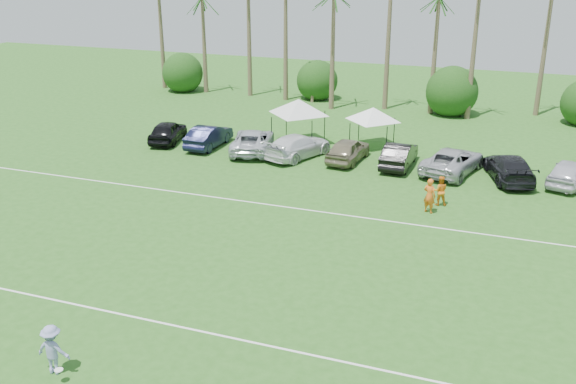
% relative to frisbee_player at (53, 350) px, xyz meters
% --- Properties ---
extents(ground, '(120.00, 120.00, 0.00)m').
position_rel_frisbee_player_xyz_m(ground, '(1.65, 1.67, -0.85)').
color(ground, '#275B1B').
rests_on(ground, ground).
extents(field_lines, '(80.00, 12.10, 0.01)m').
position_rel_frisbee_player_xyz_m(field_lines, '(1.65, 9.67, -0.84)').
color(field_lines, white).
rests_on(field_lines, ground).
extents(palm_tree_0, '(2.40, 2.40, 8.90)m').
position_rel_frisbee_player_xyz_m(palm_tree_0, '(-20.35, 39.67, 6.63)').
color(palm_tree_0, brown).
rests_on(palm_tree_0, ground).
extents(palm_tree_1, '(2.40, 2.40, 9.90)m').
position_rel_frisbee_player_xyz_m(palm_tree_1, '(-15.35, 39.67, 7.51)').
color(palm_tree_1, brown).
rests_on(palm_tree_1, ground).
extents(palm_tree_4, '(2.40, 2.40, 8.90)m').
position_rel_frisbee_player_xyz_m(palm_tree_4, '(-2.35, 39.67, 6.63)').
color(palm_tree_4, brown).
rests_on(palm_tree_4, ground).
extents(palm_tree_5, '(2.40, 2.40, 9.90)m').
position_rel_frisbee_player_xyz_m(palm_tree_5, '(1.65, 39.67, 7.51)').
color(palm_tree_5, brown).
rests_on(palm_tree_5, ground).
extents(palm_tree_8, '(2.40, 2.40, 8.90)m').
position_rel_frisbee_player_xyz_m(palm_tree_8, '(14.65, 39.67, 6.63)').
color(palm_tree_8, brown).
rests_on(palm_tree_8, ground).
extents(bush_tree_0, '(4.00, 4.00, 4.00)m').
position_rel_frisbee_player_xyz_m(bush_tree_0, '(-17.35, 40.67, 0.95)').
color(bush_tree_0, brown).
rests_on(bush_tree_0, ground).
extents(bush_tree_1, '(4.00, 4.00, 4.00)m').
position_rel_frisbee_player_xyz_m(bush_tree_1, '(-4.35, 40.67, 0.95)').
color(bush_tree_1, brown).
rests_on(bush_tree_1, ground).
extents(bush_tree_2, '(4.00, 4.00, 4.00)m').
position_rel_frisbee_player_xyz_m(bush_tree_2, '(7.65, 40.67, 0.95)').
color(bush_tree_2, brown).
rests_on(bush_tree_2, ground).
extents(sideline_player_a, '(0.79, 0.66, 1.84)m').
position_rel_frisbee_player_xyz_m(sideline_player_a, '(9.15, 17.51, 0.07)').
color(sideline_player_a, orange).
rests_on(sideline_player_a, ground).
extents(sideline_player_b, '(0.90, 0.77, 1.60)m').
position_rel_frisbee_player_xyz_m(sideline_player_b, '(9.53, 18.74, -0.04)').
color(sideline_player_b, orange).
rests_on(sideline_player_b, ground).
extents(canopy_tent_left, '(4.44, 4.44, 3.60)m').
position_rel_frisbee_player_xyz_m(canopy_tent_left, '(-1.28, 27.19, 2.24)').
color(canopy_tent_left, black).
rests_on(canopy_tent_left, ground).
extents(canopy_tent_right, '(3.90, 3.90, 3.16)m').
position_rel_frisbee_player_xyz_m(canopy_tent_right, '(3.71, 28.13, 1.86)').
color(canopy_tent_right, black).
rests_on(canopy_tent_right, ground).
extents(frisbee_player, '(1.18, 0.88, 1.70)m').
position_rel_frisbee_player_xyz_m(frisbee_player, '(0.00, 0.00, 0.00)').
color(frisbee_player, '#8D93C8').
rests_on(frisbee_player, ground).
extents(parked_car_0, '(2.65, 4.68, 1.50)m').
position_rel_frisbee_player_xyz_m(parked_car_0, '(-9.96, 24.30, -0.10)').
color(parked_car_0, black).
rests_on(parked_car_0, ground).
extents(parked_car_1, '(1.60, 4.56, 1.50)m').
position_rel_frisbee_player_xyz_m(parked_car_1, '(-6.71, 24.18, -0.10)').
color(parked_car_1, black).
rests_on(parked_car_1, ground).
extents(parked_car_2, '(3.86, 5.88, 1.50)m').
position_rel_frisbee_player_xyz_m(parked_car_2, '(-3.46, 24.16, -0.10)').
color(parked_car_2, silver).
rests_on(parked_car_2, ground).
extents(parked_car_3, '(3.79, 5.59, 1.50)m').
position_rel_frisbee_player_xyz_m(parked_car_3, '(-0.22, 24.08, -0.10)').
color(parked_car_3, white).
rests_on(parked_car_3, ground).
extents(parked_car_4, '(2.16, 4.55, 1.50)m').
position_rel_frisbee_player_xyz_m(parked_car_4, '(3.03, 24.35, -0.10)').
color(parked_car_4, '#7E7559').
rests_on(parked_car_4, ground).
extents(parked_car_5, '(1.66, 4.59, 1.50)m').
position_rel_frisbee_player_xyz_m(parked_car_5, '(6.28, 24.42, -0.10)').
color(parked_car_5, black).
rests_on(parked_car_5, ground).
extents(parked_car_6, '(3.73, 5.85, 1.50)m').
position_rel_frisbee_player_xyz_m(parked_car_6, '(9.52, 24.34, -0.10)').
color(parked_car_6, '#AEAFB5').
rests_on(parked_car_6, ground).
extents(parked_car_7, '(3.54, 5.57, 1.50)m').
position_rel_frisbee_player_xyz_m(parked_car_7, '(12.77, 24.15, -0.10)').
color(parked_car_7, black).
rests_on(parked_car_7, ground).
extents(parked_car_8, '(2.88, 4.72, 1.50)m').
position_rel_frisbee_player_xyz_m(parked_car_8, '(16.01, 24.41, -0.10)').
color(parked_car_8, silver).
rests_on(parked_car_8, ground).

